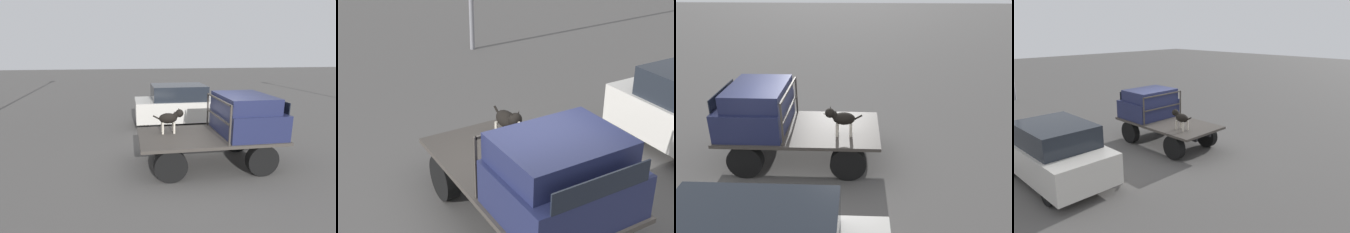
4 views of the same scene
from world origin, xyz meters
TOP-DOWN VIEW (x-y plane):
  - ground_plane at (0.00, 0.00)m, footprint 80.00×80.00m
  - flatbed_truck at (0.00, 0.00)m, footprint 3.78×1.97m
  - truck_cab at (1.04, 0.00)m, footprint 1.53×1.85m
  - truck_headboard at (0.24, 0.00)m, footprint 0.04×1.85m
  - dog at (-0.98, 0.34)m, footprint 0.90×0.29m
  - parked_sedan at (0.12, 4.22)m, footprint 4.03×1.80m

SIDE VIEW (x-z plane):
  - ground_plane at x=0.00m, z-range 0.00..0.00m
  - flatbed_truck at x=0.00m, z-range 0.18..1.06m
  - parked_sedan at x=0.12m, z-range 0.00..1.70m
  - dog at x=-0.98m, z-range 0.95..1.64m
  - truck_cab at x=1.04m, z-range 0.84..1.92m
  - truck_headboard at x=0.24m, z-range 1.03..2.02m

